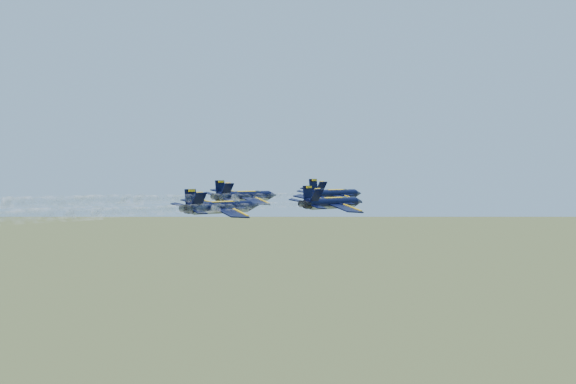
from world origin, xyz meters
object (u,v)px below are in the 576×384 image
at_px(jet_lead, 335,194).
at_px(jet_slot, 221,207).
at_px(jet_left, 245,196).
at_px(jet_right, 333,203).

relative_size(jet_lead, jet_slot, 1.00).
bearing_deg(jet_slot, jet_left, 122.09).
height_order(jet_left, jet_slot, same).
xyz_separation_m(jet_right, jet_slot, (-12.28, -11.69, 0.00)).
relative_size(jet_lead, jet_left, 1.00).
distance_m(jet_lead, jet_left, 15.20).
xyz_separation_m(jet_lead, jet_left, (-12.35, -8.87, 0.00)).
xyz_separation_m(jet_lead, jet_right, (4.43, -13.90, 0.00)).
xyz_separation_m(jet_lead, jet_slot, (-7.85, -25.60, 0.00)).
relative_size(jet_left, jet_slot, 1.00).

